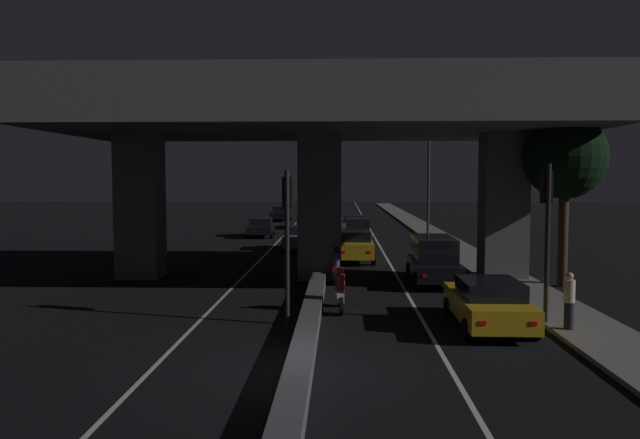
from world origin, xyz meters
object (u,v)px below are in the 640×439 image
at_px(street_lamp, 424,178).
at_px(car_dark_blue_third_oncoming, 308,218).
at_px(traffic_light_left_of_median, 287,219).
at_px(car_black_second_oncoming, 261,227).
at_px(car_silver_lead_oncoming, 298,238).
at_px(traffic_light_right_of_median, 547,216).
at_px(car_taxi_yellow_fourth, 357,231).
at_px(car_taxi_yellow_lead, 488,302).
at_px(car_taxi_yellow_third, 355,246).
at_px(car_black_fourth_oncoming, 281,213).
at_px(motorcycle_white_filtering_near, 340,292).
at_px(pedestrian_on_sidewalk, 569,301).
at_px(motorcycle_red_filtering_mid, 336,268).
at_px(car_grey_fifth, 353,225).
at_px(car_black_second, 434,259).

height_order(street_lamp, car_dark_blue_third_oncoming, street_lamp).
xyz_separation_m(traffic_light_left_of_median, car_black_second_oncoming, (-4.34, 27.57, -2.42)).
relative_size(street_lamp, car_silver_lead_oncoming, 1.71).
relative_size(traffic_light_right_of_median, car_taxi_yellow_fourth, 1.18).
height_order(car_taxi_yellow_lead, car_taxi_yellow_third, car_taxi_yellow_third).
xyz_separation_m(car_black_fourth_oncoming, motorcycle_white_filtering_near, (6.07, -43.20, -0.13)).
xyz_separation_m(traffic_light_left_of_median, motorcycle_white_filtering_near, (1.57, 1.82, -2.53)).
bearing_deg(car_dark_blue_third_oncoming, pedestrian_on_sidewalk, 14.11).
xyz_separation_m(car_taxi_yellow_lead, motorcycle_red_filtering_mid, (-4.50, 7.65, -0.10)).
bearing_deg(car_grey_fifth, car_taxi_yellow_third, 178.34).
distance_m(car_taxi_yellow_third, car_dark_blue_third_oncoming, 22.03).
relative_size(street_lamp, car_black_fourth_oncoming, 1.57).
relative_size(traffic_light_left_of_median, car_silver_lead_oncoming, 1.06).
height_order(traffic_light_left_of_median, traffic_light_right_of_median, traffic_light_right_of_median).
bearing_deg(motorcycle_red_filtering_mid, car_black_second, -85.25).
height_order(street_lamp, car_grey_fifth, street_lamp).
bearing_deg(car_black_fourth_oncoming, car_taxi_yellow_lead, 14.40).
xyz_separation_m(traffic_light_right_of_median, street_lamp, (0.07, 27.35, 1.14)).
height_order(car_black_second_oncoming, motorcycle_red_filtering_mid, motorcycle_red_filtering_mid).
relative_size(car_black_second, car_silver_lead_oncoming, 1.09).
xyz_separation_m(traffic_light_right_of_median, car_dark_blue_third_oncoming, (-8.88, 35.77, -2.40)).
relative_size(traffic_light_left_of_median, car_taxi_yellow_lead, 1.00).
bearing_deg(motorcycle_red_filtering_mid, car_black_fourth_oncoming, 13.10).
bearing_deg(pedestrian_on_sidewalk, traffic_light_left_of_median, 173.06).
height_order(traffic_light_left_of_median, car_silver_lead_oncoming, traffic_light_left_of_median).
relative_size(motorcycle_red_filtering_mid, pedestrian_on_sidewalk, 1.15).
bearing_deg(car_black_second_oncoming, street_lamp, 86.13).
xyz_separation_m(car_taxi_yellow_third, car_grey_fifth, (0.17, 15.57, -0.04)).
bearing_deg(car_black_fourth_oncoming, traffic_light_left_of_median, 7.18).
distance_m(traffic_light_left_of_median, car_black_second_oncoming, 28.01).
xyz_separation_m(car_black_second, motorcycle_white_filtering_near, (-3.88, -5.56, -0.40)).
distance_m(traffic_light_left_of_median, car_taxi_yellow_lead, 6.38).
bearing_deg(street_lamp, pedestrian_on_sidewalk, -89.40).
bearing_deg(car_dark_blue_third_oncoming, car_taxi_yellow_lead, 11.20).
distance_m(street_lamp, car_dark_blue_third_oncoming, 12.78).
bearing_deg(car_black_second, car_black_fourth_oncoming, 16.00).
height_order(traffic_light_left_of_median, street_lamp, street_lamp).
height_order(car_black_second, car_dark_blue_third_oncoming, car_black_second).
height_order(traffic_light_left_of_median, car_black_second, traffic_light_left_of_median).
xyz_separation_m(traffic_light_right_of_median, car_grey_fifth, (-5.11, 29.61, -2.49)).
bearing_deg(motorcycle_red_filtering_mid, car_taxi_yellow_lead, -145.32).
distance_m(car_taxi_yellow_third, car_black_second_oncoming, 15.10).
bearing_deg(car_grey_fifth, car_dark_blue_third_oncoming, 30.42).
bearing_deg(car_dark_blue_third_oncoming, car_grey_fifth, 31.43).
xyz_separation_m(car_taxi_yellow_fourth, motorcycle_red_filtering_mid, (-1.29, -15.05, -0.24)).
bearing_deg(car_silver_lead_oncoming, car_black_second_oncoming, -161.41).
distance_m(car_taxi_yellow_lead, car_grey_fifth, 30.10).
xyz_separation_m(car_dark_blue_third_oncoming, motorcycle_white_filtering_near, (2.82, -33.95, -0.26)).
height_order(car_taxi_yellow_third, car_black_second_oncoming, car_taxi_yellow_third).
relative_size(car_black_fourth_oncoming, motorcycle_white_filtering_near, 2.39).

